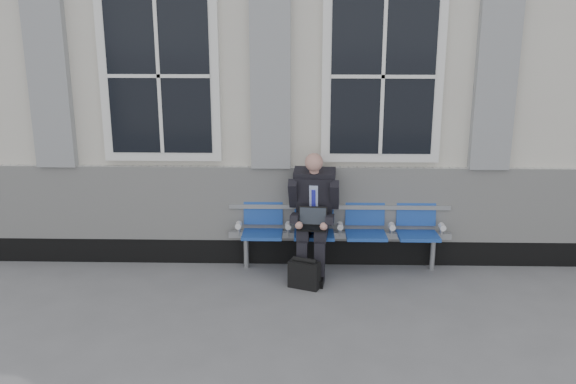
{
  "coord_description": "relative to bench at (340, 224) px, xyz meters",
  "views": [
    {
      "loc": [
        -0.52,
        -5.78,
        2.98
      ],
      "look_at": [
        -0.69,
        0.9,
        1.06
      ],
      "focal_mm": 40.0,
      "sensor_mm": 36.0,
      "label": 1
    }
  ],
  "objects": [
    {
      "name": "ground",
      "position": [
        0.1,
        -1.32,
        -0.55
      ],
      "size": [
        70.0,
        70.0,
        0.0
      ],
      "primitive_type": "plane",
      "color": "slate",
      "rests_on": "ground"
    },
    {
      "name": "station_building",
      "position": [
        0.08,
        2.15,
        1.67
      ],
      "size": [
        14.4,
        4.4,
        4.49
      ],
      "color": "beige",
      "rests_on": "ground"
    },
    {
      "name": "businessman",
      "position": [
        -0.31,
        -0.13,
        0.22
      ],
      "size": [
        0.59,
        0.8,
        1.43
      ],
      "color": "black",
      "rests_on": "ground"
    },
    {
      "name": "briefcase",
      "position": [
        -0.41,
        -0.57,
        -0.39
      ],
      "size": [
        0.37,
        0.26,
        0.35
      ],
      "color": "black",
      "rests_on": "ground"
    },
    {
      "name": "bench",
      "position": [
        0.0,
        0.0,
        0.0
      ],
      "size": [
        2.6,
        0.47,
        0.91
      ],
      "color": "#9EA0A3",
      "rests_on": "ground"
    }
  ]
}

